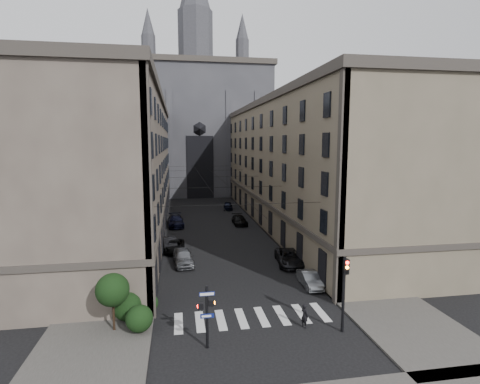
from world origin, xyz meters
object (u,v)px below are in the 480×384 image
car_left_midnear (170,244)px  car_right_near (310,279)px  gothic_tower (197,121)px  car_left_near (183,257)px  car_right_midfar (240,220)px  car_right_far (228,206)px  pedestrian (305,316)px  car_right_midnear (289,257)px  pedestrian_signal_left (207,312)px  car_left_far (176,221)px  car_left_midfar (175,246)px  traffic_light_right (344,285)px

car_left_midnear → car_right_near: size_ratio=1.11×
gothic_tower → car_left_near: (-4.67, -57.19, -16.97)m
car_right_midfar → car_left_midnear: bearing=-131.8°
car_left_midnear → car_right_far: (10.36, 25.15, -0.02)m
pedestrian → car_right_midnear: bearing=-35.5°
gothic_tower → car_left_near: bearing=-94.7°
pedestrian_signal_left → car_left_far: 34.59m
pedestrian_signal_left → pedestrian: bearing=12.4°
car_left_near → pedestrian: size_ratio=2.87×
car_right_midnear → car_right_near: bearing=-83.0°
car_left_midfar → pedestrian: (8.88, -19.68, 0.19)m
pedestrian → car_right_near: bearing=-45.6°
pedestrian_signal_left → car_right_near: 12.98m
car_left_near → car_right_midfar: car_left_near is taller
car_left_near → pedestrian: bearing=-66.6°
pedestrian_signal_left → car_right_midfar: 34.88m
gothic_tower → car_left_near: gothic_tower is taller
car_left_far → car_right_far: 15.92m
car_right_midnear → car_right_far: bearing=100.5°
car_right_midnear → car_right_far: car_right_midnear is taller
car_left_far → car_right_midfar: car_left_far is taller
gothic_tower → pedestrian_signal_left: gothic_tower is taller
traffic_light_right → car_right_far: (-1.40, 46.72, -2.59)m
car_right_midfar → car_left_midfar: bearing=-128.3°
car_right_midfar → pedestrian: pedestrian is taller
car_left_midnear → car_right_midfar: 15.84m
car_right_midnear → car_left_near: bearing=177.6°
car_left_midnear → car_right_far: bearing=61.3°
car_left_near → car_right_midfar: bearing=58.5°
car_left_midnear → pedestrian: (9.46, -20.49, 0.12)m
car_left_midnear → car_right_midfar: size_ratio=0.91×
car_right_near → car_left_midnear: bearing=133.7°
car_left_near → car_right_far: size_ratio=1.18×
car_left_near → car_left_midfar: size_ratio=1.03×
car_left_near → pedestrian: (7.96, -14.77, 0.02)m
traffic_light_right → car_right_midnear: bearing=87.6°
car_right_midnear → pedestrian: (-2.90, -12.96, 0.08)m
car_right_near → car_right_midnear: (0.00, 6.02, 0.11)m
traffic_light_right → car_right_midnear: size_ratio=0.95×
gothic_tower → car_left_midfar: (-5.59, -52.28, -17.15)m
car_left_near → car_right_midnear: size_ratio=0.88×
pedestrian → car_left_midfar: bearing=1.4°
car_left_near → car_right_far: bearing=69.1°
car_left_near → car_left_midnear: 5.92m
car_left_midnear → car_right_midnear: bearing=-37.6°
gothic_tower → pedestrian: (3.30, -71.96, -16.96)m
traffic_light_right → car_right_near: (0.60, 8.02, -2.64)m
car_left_midfar → car_right_near: car_left_midfar is taller
gothic_tower → traffic_light_right: size_ratio=11.15×
pedestrian_signal_left → car_left_midnear: 22.21m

